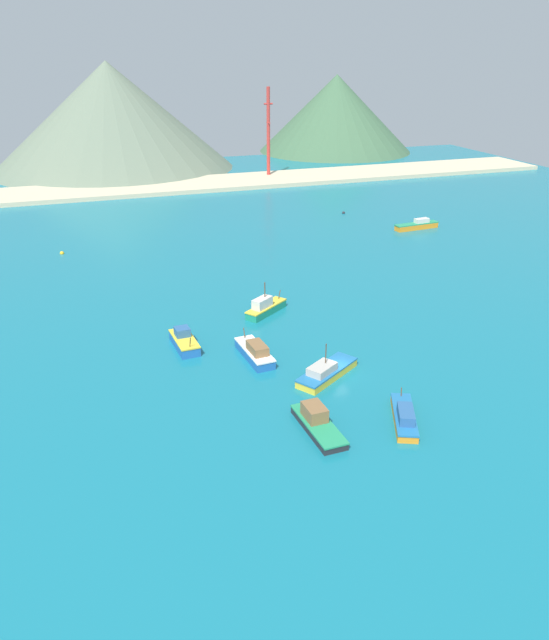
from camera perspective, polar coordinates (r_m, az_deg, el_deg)
ground at (r=103.62m, az=-0.89°, el=2.52°), size 260.00×280.00×0.50m
fishing_boat_0 at (r=69.15m, az=12.00°, el=-8.77°), size 5.55×8.79×2.12m
fishing_boat_1 at (r=144.55m, az=13.13°, el=8.57°), size 10.91×3.04×2.32m
fishing_boat_2 at (r=80.86m, az=-1.81°, el=-3.00°), size 3.25×8.66×2.71m
fishing_boat_3 at (r=66.79m, az=4.00°, el=-9.47°), size 3.16×9.04×2.44m
fishing_boat_4 at (r=84.74m, az=-8.40°, el=-1.96°), size 3.10×7.26×2.99m
fishing_boat_5 at (r=94.39m, az=-0.88°, el=1.17°), size 7.85×6.53×5.18m
fishing_boat_6 at (r=76.62m, az=4.81°, el=-4.83°), size 9.79×7.80×4.74m
buoy_0 at (r=155.95m, az=6.44°, el=9.87°), size 0.76×0.76×0.76m
buoy_1 at (r=130.30m, az=-19.15°, el=5.89°), size 0.81×0.81×0.81m
beach_strip at (r=187.22m, az=-9.65°, el=12.18°), size 247.00×20.92×1.20m
hill_central at (r=221.97m, az=-14.99°, el=17.86°), size 80.38×80.38×34.26m
hill_east at (r=255.49m, az=5.72°, el=18.58°), size 60.01×60.01×28.77m
radio_tower at (r=197.19m, az=-0.58°, el=17.01°), size 2.73×2.18×27.28m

